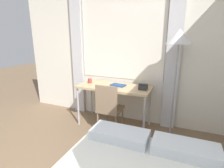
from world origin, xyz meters
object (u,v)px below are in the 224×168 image
standing_lamp (179,45)px  telephone (143,87)px  mug (90,81)px  book (118,85)px  desk_chair (109,106)px  desk (114,89)px

standing_lamp → telephone: 0.88m
standing_lamp → mug: standing_lamp is taller
standing_lamp → book: (-0.98, 0.11, -0.74)m
desk_chair → mug: (-0.54, 0.32, 0.32)m
telephone → standing_lamp: bearing=-8.0°
desk_chair → book: desk_chair is taller
desk_chair → desk: bearing=94.7°
desk → telephone: (0.54, -0.00, 0.10)m
desk_chair → standing_lamp: bearing=12.6°
desk → standing_lamp: size_ratio=0.76×
desk → telephone: bearing=-0.1°
telephone → mug: (-1.05, 0.02, -0.00)m
desk_chair → standing_lamp: 1.47m
telephone → mug: size_ratio=1.93×
desk → mug: (-0.52, 0.02, 0.10)m
desk → mug: size_ratio=16.07×
desk_chair → standing_lamp: (1.01, 0.23, 1.04)m
standing_lamp → mug: bearing=176.5°
telephone → book: telephone is taller
desk_chair → mug: bearing=148.9°
telephone → book: size_ratio=0.57×
book → standing_lamp: bearing=-6.5°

